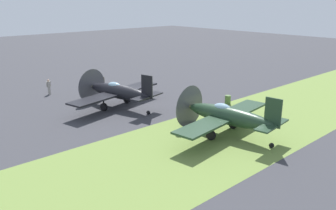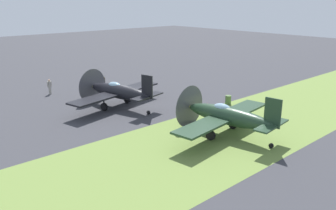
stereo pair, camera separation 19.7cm
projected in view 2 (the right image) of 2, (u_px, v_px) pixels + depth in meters
The scene contains 8 objects.
ground_plane at pixel (130, 105), 35.54m from camera, with size 160.00×160.00×0.00m, color #38383D.
grass_verge at pixel (218, 137), 27.24m from camera, with size 120.00×11.00×0.01m, color olive.
airplane_lead at pixel (118, 91), 34.21m from camera, with size 10.98×8.77×3.89m.
airplane_wingman at pixel (227, 116), 27.09m from camera, with size 10.96×8.70×3.88m.
ground_crew_chief at pixel (50, 86), 39.27m from camera, with size 0.60×0.38×1.73m.
ground_crew_mechanic at pixel (103, 82), 41.28m from camera, with size 0.63×0.38×1.73m.
fuel_drum at pixel (228, 100), 35.62m from camera, with size 0.60×0.60×0.90m, color #476633.
runway_marker_cone at pixel (207, 105), 34.66m from camera, with size 0.36×0.36×0.44m, color orange.
Camera 2 is at (-19.79, -27.94, 10.28)m, focal length 37.28 mm.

